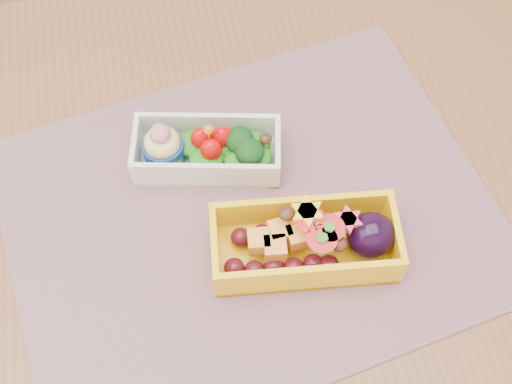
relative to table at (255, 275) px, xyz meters
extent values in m
cube|color=brown|center=(0.00, 0.00, 0.08)|extent=(1.20, 0.80, 0.04)
cylinder|color=brown|center=(0.54, 0.34, -0.30)|extent=(0.06, 0.06, 0.71)
cube|color=#8D616A|center=(0.00, 0.03, 0.10)|extent=(0.57, 0.47, 0.00)
cube|color=silver|center=(-0.03, 0.10, 0.12)|extent=(0.17, 0.10, 0.04)
ellipsoid|color=green|center=(-0.03, 0.10, 0.12)|extent=(0.16, 0.09, 0.02)
cylinder|color=navy|center=(-0.08, 0.11, 0.12)|extent=(0.05, 0.05, 0.03)
sphere|color=red|center=(-0.08, 0.11, 0.16)|extent=(0.02, 0.02, 0.02)
ellipsoid|color=red|center=(-0.04, 0.11, 0.14)|extent=(0.02, 0.02, 0.03)
ellipsoid|color=red|center=(-0.03, 0.10, 0.14)|extent=(0.02, 0.02, 0.03)
ellipsoid|color=red|center=(-0.01, 0.11, 0.14)|extent=(0.02, 0.02, 0.03)
sphere|color=orange|center=(-0.03, 0.11, 0.16)|extent=(0.01, 0.01, 0.01)
ellipsoid|color=black|center=(0.00, 0.10, 0.14)|extent=(0.03, 0.03, 0.03)
ellipsoid|color=black|center=(0.01, 0.09, 0.14)|extent=(0.03, 0.03, 0.03)
ellipsoid|color=#3F2111|center=(0.03, 0.10, 0.14)|extent=(0.01, 0.01, 0.01)
cube|color=yellow|center=(0.05, -0.03, 0.13)|extent=(0.20, 0.10, 0.05)
ellipsoid|color=#4A0D16|center=(0.01, -0.03, 0.12)|extent=(0.10, 0.06, 0.02)
cube|color=orange|center=(0.02, -0.02, 0.13)|extent=(0.05, 0.04, 0.02)
cone|color=red|center=(0.05, -0.02, 0.14)|extent=(0.03, 0.03, 0.03)
cone|color=red|center=(0.07, -0.03, 0.14)|extent=(0.03, 0.03, 0.03)
cone|color=red|center=(0.06, -0.04, 0.14)|extent=(0.03, 0.03, 0.03)
cylinder|color=yellow|center=(0.05, -0.01, 0.16)|extent=(0.04, 0.04, 0.01)
cylinder|color=#E53F5B|center=(0.09, -0.02, 0.15)|extent=(0.03, 0.03, 0.01)
ellipsoid|color=#3F2111|center=(0.03, -0.01, 0.14)|extent=(0.02, 0.02, 0.01)
ellipsoid|color=#3F2111|center=(0.08, -0.04, 0.14)|extent=(0.02, 0.02, 0.01)
ellipsoid|color=black|center=(0.11, -0.03, 0.13)|extent=(0.05, 0.05, 0.05)
camera|label=1|loc=(-0.06, -0.29, 0.73)|focal=45.90mm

